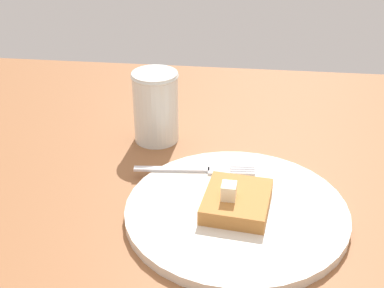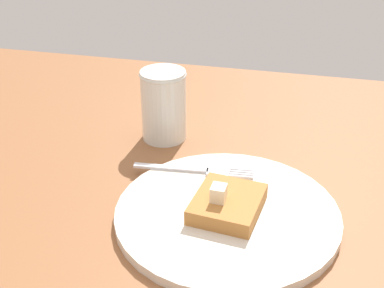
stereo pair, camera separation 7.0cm
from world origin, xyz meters
The scene contains 6 objects.
table_surface centered at (0.00, 0.00, 0.97)cm, with size 113.18×113.18×1.95cm, color #905A36.
plate centered at (2.74, 8.32, 2.63)cm, with size 26.62×26.62×1.20cm.
toast_slice_center centered at (2.74, 8.32, 4.10)cm, with size 7.55×8.78×1.91cm, color #B47235.
butter_pat_primary centered at (1.77, 7.55, 6.00)cm, with size 1.89×1.70×1.89cm, color #F8EBC4.
fork centered at (-2.15, 15.98, 3.33)cm, with size 16.06×2.77×0.36cm.
syrup_jar centered at (-10.03, 26.10, 6.71)cm, with size 6.85×6.85×10.67cm.
Camera 2 is at (10.45, -42.26, 40.97)cm, focal length 50.00 mm.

